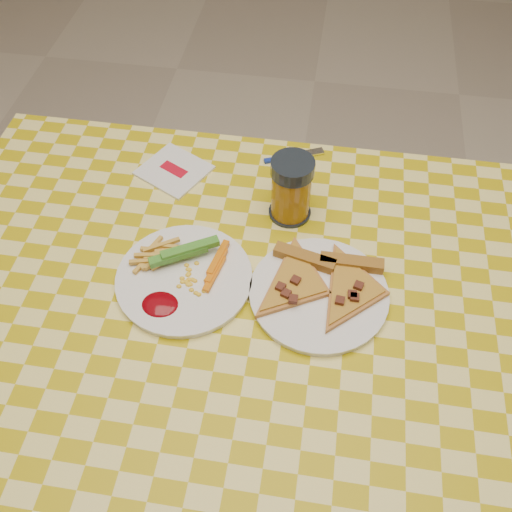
# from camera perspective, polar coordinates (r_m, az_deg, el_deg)

# --- Properties ---
(ground) EXTENTS (8.00, 8.00, 0.00)m
(ground) POSITION_cam_1_polar(r_m,az_deg,el_deg) (1.69, 0.09, -19.12)
(ground) COLOR beige
(ground) RESTS_ON ground
(table) EXTENTS (1.28, 0.88, 0.76)m
(table) POSITION_cam_1_polar(r_m,az_deg,el_deg) (1.07, 0.14, -6.98)
(table) COLOR white
(table) RESTS_ON ground
(plate_left) EXTENTS (0.30, 0.30, 0.01)m
(plate_left) POSITION_cam_1_polar(r_m,az_deg,el_deg) (1.04, -7.17, -2.33)
(plate_left) COLOR white
(plate_left) RESTS_ON table
(plate_right) EXTENTS (0.26, 0.26, 0.01)m
(plate_right) POSITION_cam_1_polar(r_m,az_deg,el_deg) (1.02, 6.28, -3.85)
(plate_right) COLOR white
(plate_right) RESTS_ON table
(fries_veggies) EXTENTS (0.19, 0.18, 0.04)m
(fries_veggies) POSITION_cam_1_polar(r_m,az_deg,el_deg) (1.03, -7.51, -1.00)
(fries_veggies) COLOR gold
(fries_veggies) RESTS_ON plate_left
(pizza_slices) EXTENTS (0.26, 0.25, 0.02)m
(pizza_slices) POSITION_cam_1_polar(r_m,az_deg,el_deg) (1.01, 6.65, -2.63)
(pizza_slices) COLOR #B97838
(pizza_slices) RESTS_ON plate_right
(drink_glass) EXTENTS (0.08, 0.08, 0.14)m
(drink_glass) POSITION_cam_1_polar(r_m,az_deg,el_deg) (1.09, 3.54, 6.68)
(drink_glass) COLOR black
(drink_glass) RESTS_ON table
(napkin) EXTENTS (0.17, 0.17, 0.01)m
(napkin) POSITION_cam_1_polar(r_m,az_deg,el_deg) (1.23, -8.20, 8.47)
(napkin) COLOR white
(napkin) RESTS_ON table
(fork) EXTENTS (0.13, 0.07, 0.01)m
(fork) POSITION_cam_1_polar(r_m,az_deg,el_deg) (1.26, 3.90, 9.98)
(fork) COLOR navy
(fork) RESTS_ON table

